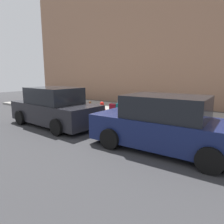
{
  "coord_description": "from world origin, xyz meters",
  "views": [
    {
      "loc": [
        -6.8,
        7.47,
        2.24
      ],
      "look_at": [
        -1.87,
        0.58,
        0.65
      ],
      "focal_mm": 31.85,
      "sensor_mm": 36.0,
      "label": 1
    }
  ],
  "objects_px": {
    "suitcase_black_1": "(160,115)",
    "parked_car_navy_0": "(165,125)",
    "suitcase_silver_2": "(151,115)",
    "suitcase_olive_4": "(130,112)",
    "suitcase_red_0": "(171,118)",
    "bollard_post": "(90,108)",
    "parked_car_charcoal_1": "(55,108)",
    "suitcase_teal_5": "(121,111)",
    "suitcase_navy_3": "(140,115)",
    "suitcase_maroon_6": "(113,110)",
    "fire_hydrant": "(102,108)"
  },
  "relations": [
    {
      "from": "suitcase_olive_4",
      "to": "suitcase_teal_5",
      "type": "distance_m",
      "value": 0.52
    },
    {
      "from": "suitcase_teal_5",
      "to": "suitcase_maroon_6",
      "type": "height_order",
      "value": "suitcase_teal_5"
    },
    {
      "from": "suitcase_silver_2",
      "to": "suitcase_teal_5",
      "type": "relative_size",
      "value": 0.98
    },
    {
      "from": "suitcase_silver_2",
      "to": "suitcase_olive_4",
      "type": "bearing_deg",
      "value": 5.41
    },
    {
      "from": "suitcase_olive_4",
      "to": "parked_car_navy_0",
      "type": "height_order",
      "value": "parked_car_navy_0"
    },
    {
      "from": "suitcase_red_0",
      "to": "suitcase_silver_2",
      "type": "bearing_deg",
      "value": -8.63
    },
    {
      "from": "suitcase_olive_4",
      "to": "fire_hydrant",
      "type": "height_order",
      "value": "suitcase_olive_4"
    },
    {
      "from": "suitcase_teal_5",
      "to": "parked_car_navy_0",
      "type": "relative_size",
      "value": 0.21
    },
    {
      "from": "bollard_post",
      "to": "parked_car_navy_0",
      "type": "xyz_separation_m",
      "value": [
        -5.1,
        2.35,
        0.29
      ]
    },
    {
      "from": "suitcase_red_0",
      "to": "suitcase_teal_5",
      "type": "bearing_deg",
      "value": -1.03
    },
    {
      "from": "bollard_post",
      "to": "parked_car_navy_0",
      "type": "distance_m",
      "value": 5.62
    },
    {
      "from": "suitcase_silver_2",
      "to": "parked_car_charcoal_1",
      "type": "relative_size",
      "value": 0.2
    },
    {
      "from": "suitcase_red_0",
      "to": "bollard_post",
      "type": "distance_m",
      "value": 4.45
    },
    {
      "from": "suitcase_olive_4",
      "to": "parked_car_navy_0",
      "type": "xyz_separation_m",
      "value": [
        -2.66,
        2.48,
        0.29
      ]
    },
    {
      "from": "suitcase_teal_5",
      "to": "suitcase_red_0",
      "type": "bearing_deg",
      "value": 178.97
    },
    {
      "from": "suitcase_red_0",
      "to": "suitcase_black_1",
      "type": "relative_size",
      "value": 0.89
    },
    {
      "from": "suitcase_black_1",
      "to": "suitcase_silver_2",
      "type": "xyz_separation_m",
      "value": [
        0.5,
        -0.12,
        -0.07
      ]
    },
    {
      "from": "suitcase_black_1",
      "to": "suitcase_olive_4",
      "type": "relative_size",
      "value": 1.06
    },
    {
      "from": "suitcase_olive_4",
      "to": "parked_car_charcoal_1",
      "type": "xyz_separation_m",
      "value": [
        2.43,
        2.48,
        0.31
      ]
    },
    {
      "from": "suitcase_silver_2",
      "to": "suitcase_teal_5",
      "type": "bearing_deg",
      "value": 3.9
    },
    {
      "from": "bollard_post",
      "to": "suitcase_olive_4",
      "type": "bearing_deg",
      "value": -176.95
    },
    {
      "from": "suitcase_silver_2",
      "to": "fire_hydrant",
      "type": "height_order",
      "value": "suitcase_silver_2"
    },
    {
      "from": "suitcase_olive_4",
      "to": "bollard_post",
      "type": "distance_m",
      "value": 2.44
    },
    {
      "from": "suitcase_black_1",
      "to": "parked_car_navy_0",
      "type": "distance_m",
      "value": 2.72
    },
    {
      "from": "suitcase_olive_4",
      "to": "suitcase_teal_5",
      "type": "relative_size",
      "value": 1.09
    },
    {
      "from": "fire_hydrant",
      "to": "suitcase_olive_4",
      "type": "bearing_deg",
      "value": 179.32
    },
    {
      "from": "bollard_post",
      "to": "parked_car_navy_0",
      "type": "bearing_deg",
      "value": 155.21
    },
    {
      "from": "suitcase_red_0",
      "to": "fire_hydrant",
      "type": "relative_size",
      "value": 1.33
    },
    {
      "from": "suitcase_red_0",
      "to": "suitcase_silver_2",
      "type": "height_order",
      "value": "suitcase_red_0"
    },
    {
      "from": "suitcase_navy_3",
      "to": "parked_car_navy_0",
      "type": "bearing_deg",
      "value": 130.43
    },
    {
      "from": "suitcase_navy_3",
      "to": "suitcase_silver_2",
      "type": "bearing_deg",
      "value": -175.0
    },
    {
      "from": "fire_hydrant",
      "to": "suitcase_teal_5",
      "type": "bearing_deg",
      "value": 178.65
    },
    {
      "from": "suitcase_black_1",
      "to": "suitcase_olive_4",
      "type": "xyz_separation_m",
      "value": [
        1.52,
        -0.02,
        -0.04
      ]
    },
    {
      "from": "suitcase_navy_3",
      "to": "suitcase_teal_5",
      "type": "height_order",
      "value": "suitcase_teal_5"
    },
    {
      "from": "suitcase_black_1",
      "to": "parked_car_navy_0",
      "type": "bearing_deg",
      "value": 114.84
    },
    {
      "from": "suitcase_maroon_6",
      "to": "fire_hydrant",
      "type": "height_order",
      "value": "fire_hydrant"
    },
    {
      "from": "suitcase_olive_4",
      "to": "parked_car_charcoal_1",
      "type": "bearing_deg",
      "value": 45.59
    },
    {
      "from": "suitcase_navy_3",
      "to": "bollard_post",
      "type": "distance_m",
      "value": 2.94
    },
    {
      "from": "suitcase_red_0",
      "to": "suitcase_silver_2",
      "type": "relative_size",
      "value": 1.04
    },
    {
      "from": "suitcase_silver_2",
      "to": "suitcase_navy_3",
      "type": "relative_size",
      "value": 1.1
    },
    {
      "from": "suitcase_teal_5",
      "to": "fire_hydrant",
      "type": "xyz_separation_m",
      "value": [
        1.21,
        -0.03,
        0.01
      ]
    },
    {
      "from": "suitcase_black_1",
      "to": "parked_car_charcoal_1",
      "type": "distance_m",
      "value": 4.66
    },
    {
      "from": "suitcase_navy_3",
      "to": "suitcase_maroon_6",
      "type": "xyz_separation_m",
      "value": [
        1.55,
        -0.01,
        0.05
      ]
    },
    {
      "from": "suitcase_red_0",
      "to": "parked_car_navy_0",
      "type": "height_order",
      "value": "parked_car_navy_0"
    },
    {
      "from": "suitcase_maroon_6",
      "to": "bollard_post",
      "type": "bearing_deg",
      "value": 7.95
    },
    {
      "from": "suitcase_silver_2",
      "to": "parked_car_charcoal_1",
      "type": "distance_m",
      "value": 4.32
    },
    {
      "from": "suitcase_silver_2",
      "to": "bollard_post",
      "type": "xyz_separation_m",
      "value": [
        3.46,
        0.23,
        0.03
      ]
    },
    {
      "from": "suitcase_teal_5",
      "to": "parked_car_navy_0",
      "type": "height_order",
      "value": "parked_car_navy_0"
    },
    {
      "from": "bollard_post",
      "to": "suitcase_teal_5",
      "type": "bearing_deg",
      "value": -176.38
    },
    {
      "from": "suitcase_olive_4",
      "to": "parked_car_navy_0",
      "type": "bearing_deg",
      "value": 136.98
    }
  ]
}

